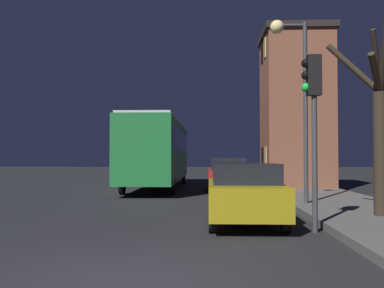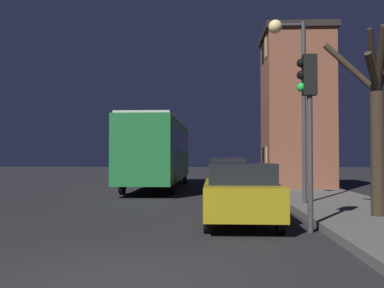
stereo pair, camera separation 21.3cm
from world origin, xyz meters
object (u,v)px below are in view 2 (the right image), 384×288
(streetlamp, at_px, (291,72))
(bus, at_px, (159,148))
(traffic_light, at_px, (308,104))
(car_mid_lane, at_px, (228,174))
(car_near_lane, at_px, (240,193))
(bare_tree, at_px, (376,126))

(streetlamp, distance_m, bus, 10.29)
(streetlamp, xyz_separation_m, bus, (-5.39, 8.46, -2.29))
(traffic_light, xyz_separation_m, car_mid_lane, (-1.42, 10.77, -1.99))
(car_near_lane, bearing_deg, bare_tree, 5.88)
(streetlamp, xyz_separation_m, bare_tree, (1.57, -2.90, -1.94))
(bare_tree, bearing_deg, car_mid_lane, 110.05)
(streetlamp, distance_m, car_mid_lane, 7.58)
(bus, bearing_deg, car_near_lane, -73.17)
(streetlamp, height_order, bare_tree, streetlamp)
(traffic_light, bearing_deg, bus, 111.26)
(traffic_light, bearing_deg, car_near_lane, 143.09)
(car_mid_lane, bearing_deg, bare_tree, -69.95)
(streetlamp, relative_size, car_near_lane, 1.55)
(bare_tree, xyz_separation_m, bus, (-6.96, 11.36, -0.35))
(traffic_light, xyz_separation_m, car_near_lane, (-1.43, 1.07, -2.05))
(bus, bearing_deg, bare_tree, -58.49)
(car_near_lane, bearing_deg, traffic_light, -36.91)
(traffic_light, bearing_deg, streetlamp, 84.52)
(streetlamp, bearing_deg, traffic_light, -95.48)
(bare_tree, height_order, car_near_lane, bare_tree)
(traffic_light, xyz_separation_m, bare_tree, (1.99, 1.43, -0.39))
(traffic_light, distance_m, bare_tree, 2.48)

